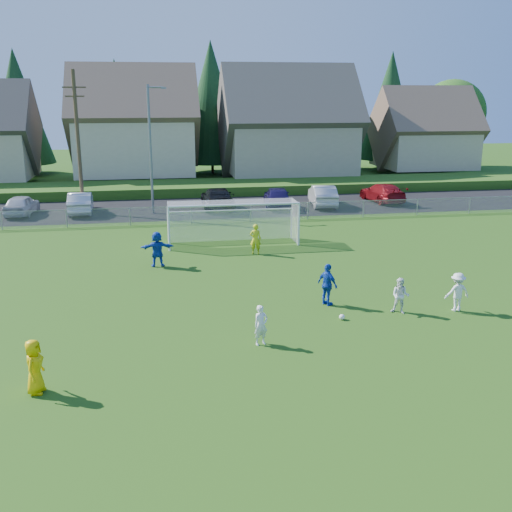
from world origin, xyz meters
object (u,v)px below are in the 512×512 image
object	(u,v)px
car_b	(81,203)
car_e	(277,197)
player_white_b	(400,296)
player_blue_a	(328,285)
car_f	(323,196)
car_g	(382,193)
player_white_c	(457,292)
referee	(34,367)
goalkeeper	(255,239)
car_a	(21,205)
player_blue_b	(157,249)
car_d	(217,198)
soccer_goal	(232,216)
player_white_a	(261,325)
soccer_ball	(342,317)

from	to	relation	value
car_b	car_e	world-z (taller)	car_e
player_white_b	player_blue_a	size ratio (longest dim) A/B	0.83
car_f	car_g	xyz separation A→B (m)	(5.21, 0.96, -0.07)
player_white_c	referee	bearing A→B (deg)	14.28
car_b	car_g	distance (m)	23.28
player_white_b	player_blue_a	distance (m)	2.92
referee	player_blue_a	xyz separation A→B (m)	(10.40, 5.81, 0.05)
goalkeeper	car_a	size ratio (longest dim) A/B	0.39
referee	car_a	xyz separation A→B (m)	(-5.79, 27.72, -0.10)
player_blue_b	car_d	xyz separation A→B (m)	(4.62, 15.01, -0.10)
player_blue_a	soccer_goal	distance (m)	11.29
car_d	car_g	world-z (taller)	car_d
car_a	soccer_goal	bearing A→B (deg)	146.63
player_white_b	car_e	world-z (taller)	car_e
car_d	car_e	xyz separation A→B (m)	(4.54, -0.17, 0.00)
referee	car_e	world-z (taller)	referee
player_white_a	goalkeeper	size ratio (longest dim) A/B	0.86
car_d	goalkeeper	bearing A→B (deg)	93.36
player_white_a	goalkeeper	bearing A→B (deg)	61.04
car_e	player_white_a	bearing A→B (deg)	84.06
referee	goalkeeper	size ratio (longest dim) A/B	0.99
soccer_ball	goalkeeper	distance (m)	10.32
player_blue_b	soccer_goal	world-z (taller)	soccer_goal
soccer_ball	player_white_a	bearing A→B (deg)	-153.02
car_e	soccer_goal	world-z (taller)	soccer_goal
player_white_c	car_b	size ratio (longest dim) A/B	0.34
player_white_c	soccer_goal	xyz separation A→B (m)	(-7.35, 12.51, 0.84)
player_white_a	car_a	xyz separation A→B (m)	(-12.81, 25.39, 0.01)
car_g	soccer_ball	bearing A→B (deg)	59.94
car_d	car_e	distance (m)	4.54
player_blue_b	goalkeeper	xyz separation A→B (m)	(5.23, 1.51, -0.07)
soccer_ball	car_b	size ratio (longest dim) A/B	0.05
car_d	car_g	bearing A→B (deg)	-176.11
car_a	car_b	size ratio (longest dim) A/B	0.91
player_white_a	player_blue_a	size ratio (longest dim) A/B	0.81
player_white_c	car_d	size ratio (longest dim) A/B	0.29
goalkeeper	car_f	xyz separation A→B (m)	(7.50, 13.26, -0.02)
referee	car_f	size ratio (longest dim) A/B	0.34
car_f	referee	bearing A→B (deg)	66.64
goalkeeper	car_e	world-z (taller)	goalkeeper
player_white_c	car_d	bearing A→B (deg)	-74.67
player_blue_b	car_g	xyz separation A→B (m)	(17.94, 15.74, -0.16)
car_a	car_b	world-z (taller)	car_b
goalkeeper	car_g	size ratio (longest dim) A/B	0.33
player_blue_a	player_blue_b	world-z (taller)	player_blue_b
soccer_ball	car_d	bearing A→B (deg)	95.45
car_e	player_white_b	bearing A→B (deg)	97.35
player_white_b	player_blue_b	size ratio (longest dim) A/B	0.80
car_f	player_blue_a	bearing A→B (deg)	82.02
referee	player_white_c	world-z (taller)	referee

